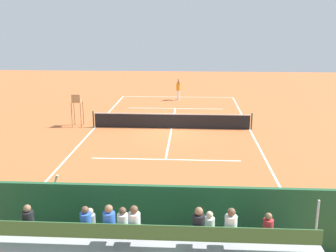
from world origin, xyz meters
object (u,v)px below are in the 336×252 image
object	(u,v)px
bleacher_stand	(144,241)
tennis_ball_near	(182,106)
line_judge	(56,204)
tennis_player	(178,88)
tennis_racket	(173,100)
equipment_bag	(179,231)
courtside_bench	(243,220)
umpire_chair	(77,107)
tennis_net	(172,121)

from	to	relation	value
bleacher_stand	tennis_ball_near	size ratio (longest dim) A/B	137.27
bleacher_stand	line_judge	size ratio (longest dim) A/B	4.70
tennis_player	tennis_racket	size ratio (longest dim) A/B	3.32
equipment_bag	courtside_bench	bearing A→B (deg)	-176.42
umpire_chair	courtside_bench	distance (m)	16.32
tennis_net	umpire_chair	xyz separation A→B (m)	(6.20, -0.21, 0.81)
courtside_bench	tennis_net	bearing A→B (deg)	-77.43
umpire_chair	tennis_ball_near	xyz separation A→B (m)	(-6.71, -6.49, -1.28)
tennis_net	tennis_ball_near	size ratio (longest dim) A/B	156.06
equipment_bag	tennis_ball_near	bearing A→B (deg)	-88.88
tennis_ball_near	line_judge	xyz separation A→B (m)	(3.60, 20.08, 0.98)
tennis_player	tennis_net	bearing A→B (deg)	89.35
courtside_bench	equipment_bag	size ratio (longest dim) A/B	2.00
equipment_bag	tennis_racket	size ratio (longest dim) A/B	1.55
tennis_net	courtside_bench	distance (m)	13.60
umpire_chair	courtside_bench	bearing A→B (deg)	124.19
bleacher_stand	equipment_bag	size ratio (longest dim) A/B	10.07
tennis_racket	line_judge	size ratio (longest dim) A/B	0.30
tennis_net	tennis_player	distance (m)	9.61
bleacher_stand	tennis_player	world-z (taller)	bleacher_stand
bleacher_stand	tennis_racket	size ratio (longest dim) A/B	15.61
tennis_player	tennis_racket	bearing A→B (deg)	-5.15
tennis_racket	line_judge	bearing A→B (deg)	83.19
tennis_net	bleacher_stand	world-z (taller)	bleacher_stand
umpire_chair	tennis_player	bearing A→B (deg)	-123.92
tennis_player	tennis_ball_near	size ratio (longest dim) A/B	29.18
bleacher_stand	tennis_racket	distance (m)	25.04
courtside_bench	tennis_racket	size ratio (longest dim) A/B	3.10
tennis_ball_near	tennis_racket	bearing A→B (deg)	-73.86
tennis_racket	tennis_ball_near	size ratio (longest dim) A/B	8.79
tennis_net	bleacher_stand	size ratio (longest dim) A/B	1.14
umpire_chair	line_judge	bearing A→B (deg)	102.89
line_judge	tennis_net	bearing A→B (deg)	-103.00
courtside_bench	tennis_ball_near	bearing A→B (deg)	-83.01
umpire_chair	equipment_bag	xyz separation A→B (m)	(-7.11, 13.61, -1.13)
tennis_net	tennis_ball_near	xyz separation A→B (m)	(-0.51, -6.70, -0.47)
tennis_player	tennis_racket	distance (m)	1.10
equipment_bag	tennis_racket	bearing A→B (deg)	-86.91
tennis_net	bleacher_stand	distance (m)	15.39
tennis_ball_near	tennis_player	bearing A→B (deg)	-82.08
bleacher_stand	umpire_chair	distance (m)	16.79
bleacher_stand	tennis_racket	bearing A→B (deg)	-89.17
tennis_player	courtside_bench	bearing A→B (deg)	97.11
tennis_net	tennis_player	bearing A→B (deg)	-90.65
courtside_bench	equipment_bag	bearing A→B (deg)	3.58
bleacher_stand	tennis_player	distance (m)	24.97
bleacher_stand	equipment_bag	bearing A→B (deg)	-114.02
tennis_player	tennis_ball_near	distance (m)	3.08
umpire_chair	line_judge	world-z (taller)	umpire_chair
umpire_chair	tennis_ball_near	size ratio (longest dim) A/B	32.42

